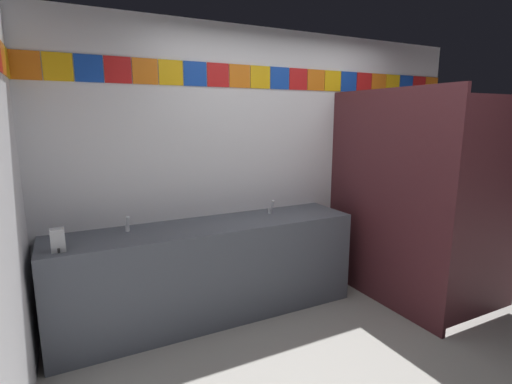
% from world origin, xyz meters
% --- Properties ---
extents(ground_plane, '(9.67, 9.67, 0.00)m').
position_xyz_m(ground_plane, '(0.00, 0.00, 0.00)').
color(ground_plane, gray).
extents(wall_back, '(4.39, 0.09, 2.55)m').
position_xyz_m(wall_back, '(0.00, 1.49, 1.28)').
color(wall_back, silver).
rests_on(wall_back, ground_plane).
extents(vanity_counter, '(2.61, 0.57, 0.84)m').
position_xyz_m(vanity_counter, '(-0.84, 1.17, 0.43)').
color(vanity_counter, '#4C515B').
rests_on(vanity_counter, ground_plane).
extents(faucet_left, '(0.04, 0.10, 0.14)m').
position_xyz_m(faucet_left, '(-1.50, 1.26, 0.89)').
color(faucet_left, silver).
rests_on(faucet_left, vanity_counter).
extents(faucet_right, '(0.04, 0.10, 0.14)m').
position_xyz_m(faucet_right, '(-0.19, 1.26, 0.89)').
color(faucet_right, silver).
rests_on(faucet_right, vanity_counter).
extents(soap_dispenser, '(0.09, 0.09, 0.16)m').
position_xyz_m(soap_dispenser, '(-1.99, 1.00, 0.92)').
color(soap_dispenser, '#B7BABF').
rests_on(soap_dispenser, vanity_counter).
extents(stall_divider, '(0.92, 1.48, 1.99)m').
position_xyz_m(stall_divider, '(0.84, 0.46, 0.99)').
color(stall_divider, '#471E23').
rests_on(stall_divider, ground_plane).
extents(toilet, '(0.39, 0.49, 0.74)m').
position_xyz_m(toilet, '(1.30, 1.05, 0.30)').
color(toilet, white).
rests_on(toilet, ground_plane).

